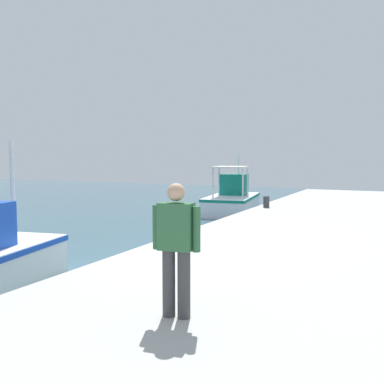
% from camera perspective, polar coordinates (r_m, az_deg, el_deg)
% --- Properties ---
extents(fishing_boat_third, '(4.97, 2.81, 3.03)m').
position_cam_1_polar(fishing_boat_third, '(21.34, 5.49, -1.05)').
color(fishing_boat_third, white).
rests_on(fishing_boat_third, ground).
extents(fisherman_standing, '(0.29, 0.62, 1.67)m').
position_cam_1_polar(fisherman_standing, '(5.20, -2.15, -7.02)').
color(fisherman_standing, '#3F3F42').
rests_on(fisherman_standing, quay_pier).
extents(mooring_bollard_second, '(0.25, 0.25, 0.45)m').
position_cam_1_polar(mooring_bollard_second, '(17.04, 10.04, -1.32)').
color(mooring_bollard_second, '#333338').
rests_on(mooring_bollard_second, quay_pier).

